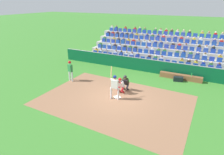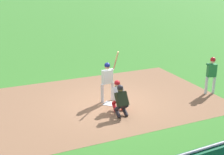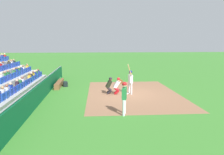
# 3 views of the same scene
# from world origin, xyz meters

# --- Properties ---
(ground_plane) EXTENTS (160.00, 160.00, 0.00)m
(ground_plane) POSITION_xyz_m (0.00, 0.00, 0.00)
(ground_plane) COLOR #38792B
(infield_dirt_patch) EXTENTS (10.08, 7.02, 0.01)m
(infield_dirt_patch) POSITION_xyz_m (0.00, 0.50, 0.00)
(infield_dirt_patch) COLOR #8A6045
(infield_dirt_patch) RESTS_ON ground_plane
(home_plate_marker) EXTENTS (0.62, 0.62, 0.02)m
(home_plate_marker) POSITION_xyz_m (0.00, 0.00, 0.02)
(home_plate_marker) COLOR white
(home_plate_marker) RESTS_ON infield_dirt_patch
(batter_at_plate) EXTENTS (0.74, 0.45, 2.24)m
(batter_at_plate) POSITION_xyz_m (0.07, 0.30, 1.09)
(batter_at_plate) COLOR silver
(batter_at_plate) RESTS_ON ground_plane
(catcher_crouching) EXTENTS (0.49, 0.71, 1.26)m
(catcher_crouching) POSITION_xyz_m (0.08, -0.67, 0.70)
(catcher_crouching) COLOR #B5141A
(catcher_crouching) RESTS_ON ground_plane
(home_plate_umpire) EXTENTS (0.47, 0.50, 1.27)m
(home_plate_umpire) POSITION_xyz_m (-0.08, -1.25, 0.69)
(home_plate_umpire) COLOR black
(home_plate_umpire) RESTS_ON ground_plane
(dugout_wall) EXTENTS (17.79, 0.24, 1.25)m
(dugout_wall) POSITION_xyz_m (0.00, -5.90, 0.60)
(dugout_wall) COLOR #094D2B
(dugout_wall) RESTS_ON ground_plane
(dugout_bench) EXTENTS (3.48, 0.40, 0.44)m
(dugout_bench) POSITION_xyz_m (-3.46, -5.35, 0.22)
(dugout_bench) COLOR brown
(dugout_bench) RESTS_ON ground_plane
(water_bottle_on_bench) EXTENTS (0.07, 0.07, 0.25)m
(water_bottle_on_bench) POSITION_xyz_m (-4.30, -5.35, 0.56)
(water_bottle_on_bench) COLOR green
(water_bottle_on_bench) RESTS_ON dugout_bench
(equipment_duffel_bag) EXTENTS (0.82, 0.51, 0.39)m
(equipment_duffel_bag) POSITION_xyz_m (-3.35, -4.82, 0.19)
(equipment_duffel_bag) COLOR black
(equipment_duffel_bag) RESTS_ON ground_plane
(on_deck_batter) EXTENTS (0.54, 0.33, 1.74)m
(on_deck_batter) POSITION_xyz_m (4.71, -0.92, 1.06)
(on_deck_batter) COLOR silver
(on_deck_batter) RESTS_ON ground_plane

